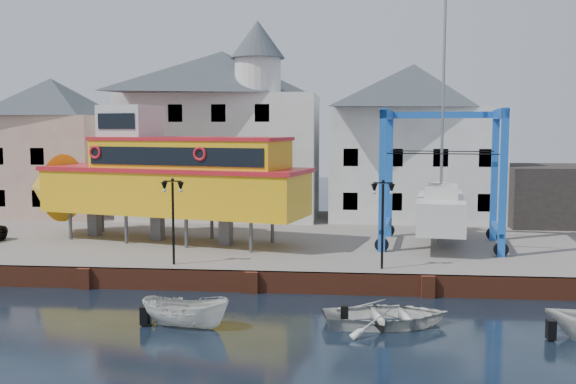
{
  "coord_description": "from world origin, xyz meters",
  "views": [
    {
      "loc": [
        4.48,
        -28.69,
        7.58
      ],
      "look_at": [
        1.0,
        7.0,
        4.0
      ],
      "focal_mm": 40.0,
      "sensor_mm": 36.0,
      "label": 1
    }
  ],
  "objects": [
    {
      "name": "hardstanding",
      "position": [
        0.0,
        11.0,
        0.5
      ],
      "size": [
        44.0,
        22.0,
        1.0
      ],
      "primitive_type": "cube",
      "color": "slate",
      "rests_on": "ground"
    },
    {
      "name": "building_white_right",
      "position": [
        9.0,
        19.0,
        6.6
      ],
      "size": [
        12.0,
        8.0,
        11.2
      ],
      "color": "silver",
      "rests_on": "hardstanding"
    },
    {
      "name": "lamp_post_right",
      "position": [
        6.0,
        1.2,
        4.17
      ],
      "size": [
        1.12,
        0.32,
        4.2
      ],
      "color": "black",
      "rests_on": "hardstanding"
    },
    {
      "name": "ground",
      "position": [
        0.0,
        0.0,
        0.0
      ],
      "size": [
        140.0,
        140.0,
        0.0
      ],
      "primitive_type": "plane",
      "color": "black",
      "rests_on": "ground"
    },
    {
      "name": "tour_boat",
      "position": [
        -6.75,
        7.71,
        4.73
      ],
      "size": [
        18.65,
        8.69,
        7.9
      ],
      "rotation": [
        0.0,
        0.0,
        -0.25
      ],
      "color": "#59595E",
      "rests_on": "hardstanding"
    },
    {
      "name": "building_pink",
      "position": [
        -18.0,
        18.0,
        6.15
      ],
      "size": [
        8.0,
        7.0,
        10.3
      ],
      "color": "tan",
      "rests_on": "hardstanding"
    },
    {
      "name": "shed_dark",
      "position": [
        19.0,
        17.0,
        3.0
      ],
      "size": [
        8.0,
        7.0,
        4.0
      ],
      "primitive_type": "cube",
      "color": "black",
      "rests_on": "hardstanding"
    },
    {
      "name": "travel_lift",
      "position": [
        9.64,
        8.39,
        3.44
      ],
      "size": [
        7.46,
        9.93,
        14.64
      ],
      "rotation": [
        0.0,
        0.0,
        -0.13
      ],
      "color": "#105BAB",
      "rests_on": "hardstanding"
    },
    {
      "name": "building_white_main",
      "position": [
        -4.87,
        18.39,
        7.34
      ],
      "size": [
        14.0,
        8.3,
        14.0
      ],
      "color": "silver",
      "rests_on": "hardstanding"
    },
    {
      "name": "motorboat_a",
      "position": [
        -1.74,
        -5.3,
        0.0
      ],
      "size": [
        3.69,
        1.83,
        1.37
      ],
      "primitive_type": "imported",
      "rotation": [
        0.0,
        0.0,
        1.42
      ],
      "color": "silver",
      "rests_on": "ground"
    },
    {
      "name": "lamp_post_left",
      "position": [
        -4.0,
        1.2,
        4.17
      ],
      "size": [
        1.12,
        0.32,
        4.2
      ],
      "color": "black",
      "rests_on": "hardstanding"
    },
    {
      "name": "motorboat_b",
      "position": [
        5.91,
        -4.35,
        0.0
      ],
      "size": [
        5.35,
        4.21,
        1.0
      ],
      "primitive_type": "imported",
      "rotation": [
        0.0,
        0.0,
        1.74
      ],
      "color": "silver",
      "rests_on": "ground"
    },
    {
      "name": "quay_wall",
      "position": [
        -0.0,
        0.1,
        0.5
      ],
      "size": [
        44.0,
        0.47,
        1.0
      ],
      "color": "brown",
      "rests_on": "ground"
    }
  ]
}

